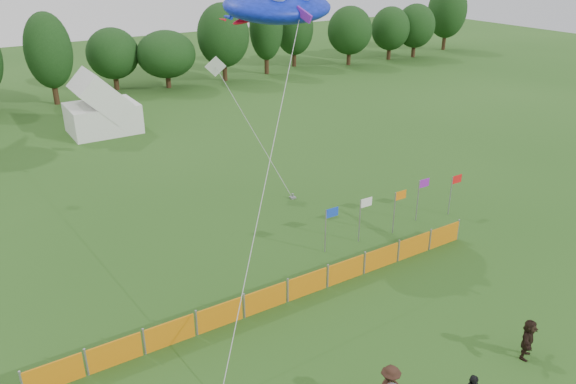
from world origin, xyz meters
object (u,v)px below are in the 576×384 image
barrier_fence (287,292)px  stingray_kite (274,6)px  tent_right (102,109)px  spectator_f (528,339)px

barrier_fence → stingray_kite: 13.28m
tent_right → spectator_f: 34.48m
barrier_fence → spectator_f: bearing=-53.7°
barrier_fence → spectator_f: (5.37, -7.31, 0.27)m
spectator_f → tent_right: bearing=72.2°
barrier_fence → stingray_kite: size_ratio=1.10×
tent_right → barrier_fence: tent_right is taller
spectator_f → stingray_kite: size_ratio=0.08×
barrier_fence → spectator_f: 9.07m
barrier_fence → stingray_kite: bearing=61.7°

